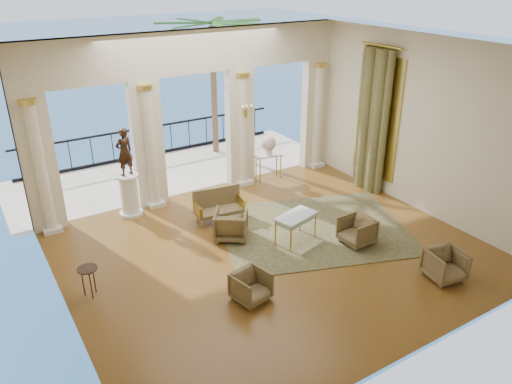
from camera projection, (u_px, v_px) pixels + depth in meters
floor at (273, 251)px, 11.46m from camera, size 9.00×9.00×0.00m
room_walls at (308, 146)px, 9.39m from camera, size 9.00×9.00×9.00m
arcade at (195, 104)px, 13.32m from camera, size 9.00×0.56×4.50m
terrace at (172, 171)px, 15.95m from camera, size 10.00×3.60×0.10m
balustrade at (153, 144)px, 16.99m from camera, size 9.00×0.06×1.03m
palm_tree at (212, 30)px, 15.79m from camera, size 2.00×2.00×4.50m
curtain at (372, 121)px, 13.82m from camera, size 0.33×1.40×4.09m
window_frame at (377, 118)px, 13.88m from camera, size 0.04×1.60×3.40m
wall_sconce at (246, 112)px, 13.90m from camera, size 0.30×0.11×0.33m
rug at (313, 229)px, 12.37m from camera, size 5.40×4.79×0.02m
armchair_a at (251, 285)px, 9.67m from camera, size 0.75×0.72×0.66m
armchair_b at (445, 263)px, 10.31m from camera, size 0.82×0.78×0.73m
armchair_c at (357, 230)px, 11.63m from camera, size 0.67×0.71×0.72m
armchair_d at (231, 223)px, 11.85m from camera, size 1.03×1.02×0.78m
settee at (219, 205)px, 12.70m from camera, size 1.32×0.69×0.84m
game_table at (296, 218)px, 11.60m from camera, size 1.12×0.80×0.69m
pedestal at (129, 196)px, 12.91m from camera, size 0.61×0.61×1.12m
statue at (124, 152)px, 12.40m from camera, size 0.51×0.41×1.24m
console_table at (268, 159)px, 14.98m from camera, size 0.87×0.44×0.79m
urn at (269, 144)px, 14.78m from camera, size 0.43×0.43×0.58m
side_table at (88, 272)px, 9.70m from camera, size 0.39×0.39×0.64m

